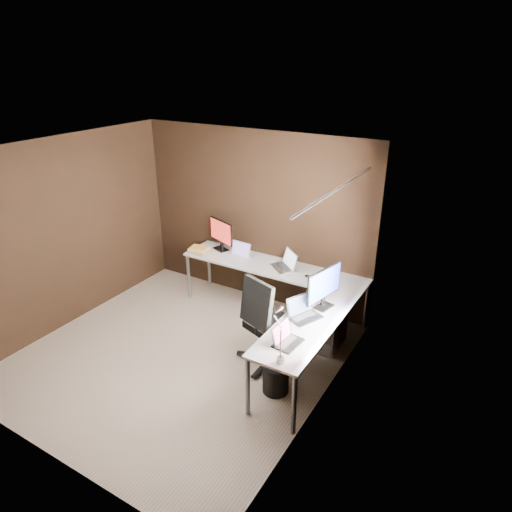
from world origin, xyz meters
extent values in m
cube|color=#C6B49A|center=(0.00, 0.00, 0.00)|extent=(3.60, 3.60, 0.00)
cube|color=white|center=(0.00, 0.00, 2.50)|extent=(3.60, 3.60, 0.00)
cube|color=black|center=(0.00, 1.80, 1.25)|extent=(3.60, 0.00, 2.50)
cube|color=black|center=(0.00, -1.80, 1.25)|extent=(3.60, 0.00, 2.50)
cube|color=black|center=(-1.80, 0.00, 1.25)|extent=(0.00, 3.60, 2.50)
cube|color=black|center=(1.80, 0.00, 1.25)|extent=(0.00, 3.60, 2.50)
cube|color=white|center=(1.79, 0.35, 1.45)|extent=(0.00, 1.00, 1.30)
cube|color=#D05918|center=(1.75, -0.38, 1.25)|extent=(0.01, 0.35, 2.00)
cube|color=#D05918|center=(1.75, 1.07, 1.25)|extent=(0.01, 0.35, 2.00)
cylinder|color=slate|center=(1.75, 0.35, 2.28)|extent=(0.02, 1.90, 0.02)
cube|color=silver|center=(0.48, 1.50, 0.71)|extent=(2.65, 0.60, 0.03)
cube|color=silver|center=(1.50, 0.38, 0.71)|extent=(0.60, 1.65, 0.03)
cylinder|color=slate|center=(-0.81, 1.24, 0.35)|extent=(0.05, 0.05, 0.70)
cylinder|color=slate|center=(-0.81, 1.76, 0.35)|extent=(0.05, 0.05, 0.70)
cylinder|color=slate|center=(1.24, -0.41, 0.35)|extent=(0.05, 0.05, 0.70)
cylinder|color=slate|center=(1.76, -0.41, 0.35)|extent=(0.05, 0.05, 0.70)
cylinder|color=slate|center=(1.76, 1.76, 0.35)|extent=(0.05, 0.05, 0.70)
cube|color=silver|center=(1.43, 1.15, 0.30)|extent=(0.42, 0.50, 0.60)
cube|color=black|center=(-0.46, 1.60, 0.74)|extent=(0.27, 0.22, 0.01)
cube|color=black|center=(-0.46, 1.62, 0.80)|extent=(0.06, 0.05, 0.10)
cube|color=black|center=(-0.46, 1.62, 1.02)|extent=(0.50, 0.21, 0.33)
cube|color=red|center=(-0.46, 1.61, 1.02)|extent=(0.46, 0.18, 0.30)
cube|color=black|center=(1.52, 0.82, 0.74)|extent=(0.19, 0.25, 0.01)
cube|color=black|center=(1.50, 0.82, 0.80)|extent=(0.04, 0.06, 0.10)
cube|color=black|center=(1.50, 0.82, 1.03)|extent=(0.16, 0.59, 0.37)
cube|color=#253BB5|center=(1.52, 0.82, 1.03)|extent=(0.13, 0.55, 0.34)
cube|color=silver|center=(-0.08, 1.47, 0.74)|extent=(0.34, 0.25, 0.02)
cube|color=silver|center=(-0.08, 1.56, 0.84)|extent=(0.32, 0.09, 0.20)
cube|color=#7A65AB|center=(-0.08, 1.55, 0.84)|extent=(0.28, 0.08, 0.17)
cube|color=silver|center=(0.64, 1.50, 0.74)|extent=(0.45, 0.43, 0.02)
cube|color=silver|center=(0.70, 1.57, 0.86)|extent=(0.33, 0.29, 0.23)
cube|color=silver|center=(0.70, 1.57, 0.86)|extent=(0.29, 0.25, 0.20)
cube|color=black|center=(1.43, 0.50, 0.74)|extent=(0.37, 0.42, 0.02)
cube|color=black|center=(1.34, 0.53, 0.86)|extent=(0.20, 0.35, 0.22)
cube|color=#1F293E|center=(1.35, 0.53, 0.86)|extent=(0.18, 0.31, 0.19)
cube|color=black|center=(1.49, -0.04, 0.74)|extent=(0.25, 0.33, 0.02)
cube|color=black|center=(1.41, -0.03, 0.84)|extent=(0.09, 0.32, 0.19)
cube|color=#AD4878|center=(1.42, -0.03, 0.84)|extent=(0.07, 0.28, 0.17)
cube|color=#A18956|center=(-0.68, 1.35, 0.74)|extent=(0.27, 0.22, 0.03)
cube|color=gold|center=(-0.68, 1.35, 0.77)|extent=(0.26, 0.21, 0.02)
cube|color=beige|center=(-0.68, 1.35, 0.79)|extent=(0.29, 0.24, 0.02)
cube|color=gold|center=(-0.68, 1.35, 0.81)|extent=(0.27, 0.23, 0.02)
ellipsoid|color=black|center=(-0.61, 1.37, 0.75)|extent=(0.09, 0.06, 0.04)
ellipsoid|color=black|center=(1.04, 1.42, 0.75)|extent=(0.09, 0.07, 0.03)
cylinder|color=slate|center=(1.57, -0.35, 0.76)|extent=(0.08, 0.08, 0.06)
cylinder|color=slate|center=(1.57, -0.35, 0.94)|extent=(0.02, 0.02, 0.31)
cylinder|color=slate|center=(1.52, -0.32, 1.15)|extent=(0.02, 0.17, 0.23)
cone|color=slate|center=(1.47, -0.25, 1.23)|extent=(0.10, 0.12, 0.13)
cylinder|color=slate|center=(1.02, 0.49, 0.27)|extent=(0.06, 0.06, 0.41)
cube|color=black|center=(1.02, 0.49, 0.51)|extent=(0.63, 0.63, 0.09)
cube|color=black|center=(0.95, 0.27, 0.89)|extent=(0.47, 0.27, 0.54)
cylinder|color=black|center=(1.32, 0.04, 0.17)|extent=(0.37, 0.37, 0.33)
camera|label=1|loc=(3.17, -3.51, 3.42)|focal=32.00mm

